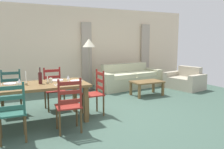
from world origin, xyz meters
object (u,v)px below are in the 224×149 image
Objects in this scene: dining_table at (37,89)px; dining_chair_far_right at (54,89)px; wine_glass_near_right at (68,77)px; coffee_table at (147,83)px; wine_bottle at (40,78)px; dining_chair_near_left at (12,112)px; dining_chair_head_east at (95,93)px; armchair_upholstered at (185,81)px; dining_chair_near_right at (69,105)px; dining_chair_far_left at (11,93)px; coffee_cup_primary at (51,80)px; wine_glass_near_left at (19,81)px; coffee_cup_secondary at (18,84)px; standing_lamp at (89,46)px; couch at (129,79)px.

dining_chair_far_right is at bearing 58.90° from dining_table.
coffee_table is (2.59, 1.08, -0.51)m from wine_glass_near_right.
wine_bottle is 1.96× the size of wine_glass_near_right.
dining_table is 0.89m from dining_chair_near_left.
dining_table reaches higher than coffee_table.
dining_chair_near_left is at bearing -157.20° from dining_chair_head_east.
dining_chair_near_left is at bearing -122.16° from dining_chair_far_right.
armchair_upholstered is at bearing 17.27° from wine_glass_near_right.
wine_glass_near_right is (0.16, 0.61, 0.38)m from dining_chair_near_right.
dining_chair_far_left reaches higher than wine_glass_near_right.
wine_bottle is at bearing 24.01° from dining_table.
wine_bottle is (0.50, -0.71, 0.39)m from dining_chair_far_left.
dining_table is at bearing 168.02° from wine_glass_near_right.
dining_chair_head_east is 1.17m from wine_bottle.
dining_chair_head_east is 0.96m from coffee_cup_primary.
dining_chair_far_left is at bearing 97.53° from wine_glass_near_left.
wine_bottle reaches higher than dining_table.
coffee_table is at bearing 31.53° from dining_chair_near_right.
dining_chair_far_left is (-0.42, 0.75, -0.19)m from dining_table.
dining_chair_near_left reaches higher than coffee_cup_primary.
wine_glass_near_left is at bearing -79.38° from coffee_cup_secondary.
dining_chair_near_right is at bearing -104.82° from wine_glass_near_right.
standing_lamp reaches higher than dining_chair_head_east.
standing_lamp is at bearing 64.06° from dining_chair_near_right.
standing_lamp reaches higher than armchair_upholstered.
coffee_table is (2.70, 0.17, -0.12)m from dining_chair_far_right.
dining_table is 0.94m from dining_chair_far_right.
dining_chair_far_left is at bearing 97.28° from coffee_cup_secondary.
standing_lamp is (2.24, 2.42, 0.62)m from coffee_cup_secondary.
dining_chair_head_east is at bearing -1.42° from dining_table.
wine_glass_near_left is 4.29m from couch.
dining_chair_near_right is 0.93m from wine_bottle.
dining_chair_far_right is 3.12m from couch.
dining_chair_head_east is at bearing 4.18° from wine_glass_near_left.
coffee_cup_secondary reaches higher than coffee_table.
dining_chair_near_right reaches higher than coffee_cup_secondary.
couch is at bearing 26.33° from dining_chair_far_right.
dining_chair_head_east is 1.07× the size of coffee_table.
wine_glass_near_right is 0.91m from coffee_cup_secondary.
coffee_table is at bearing -171.28° from armchair_upholstered.
dining_chair_near_left is (-0.47, -0.72, -0.19)m from dining_table.
dining_chair_far_left reaches higher than wine_glass_near_left.
dining_chair_near_left is 3.04× the size of wine_bottle.
dining_chair_far_left is 0.89m from coffee_cup_secondary.
dining_chair_head_east is 10.67× the size of coffee_cup_primary.
coffee_table is (-0.09, -1.21, 0.06)m from couch.
dining_chair_far_right is 10.67× the size of coffee_cup_primary.
dining_chair_far_right is 5.96× the size of wine_glass_near_left.
dining_chair_near_right is 3.04× the size of wine_bottle.
dining_chair_near_left is 0.59× the size of standing_lamp.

